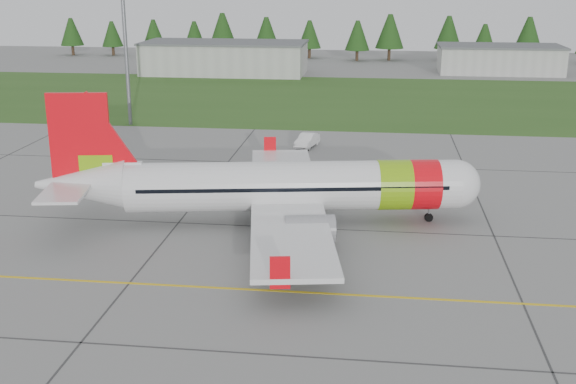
# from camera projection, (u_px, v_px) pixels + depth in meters

# --- Properties ---
(ground) EXTENTS (320.00, 320.00, 0.00)m
(ground) POSITION_uv_depth(u_px,v_px,m) (355.00, 360.00, 37.74)
(ground) COLOR gray
(ground) RESTS_ON ground
(aircraft) EXTENTS (35.25, 32.87, 10.73)m
(aircraft) POSITION_uv_depth(u_px,v_px,m) (282.00, 187.00, 57.55)
(aircraft) COLOR silver
(aircraft) RESTS_ON ground
(service_van) EXTENTS (1.99, 1.92, 4.79)m
(service_van) POSITION_uv_depth(u_px,v_px,m) (307.00, 127.00, 83.50)
(service_van) COLOR silver
(service_van) RESTS_ON ground
(grass_strip) EXTENTS (320.00, 50.00, 0.03)m
(grass_strip) POSITION_uv_depth(u_px,v_px,m) (373.00, 100.00, 115.61)
(grass_strip) COLOR #30561E
(grass_strip) RESTS_ON ground
(taxi_guideline) EXTENTS (120.00, 0.25, 0.02)m
(taxi_guideline) POSITION_uv_depth(u_px,v_px,m) (359.00, 295.00, 45.34)
(taxi_guideline) COLOR gold
(taxi_guideline) RESTS_ON ground
(hangar_west) EXTENTS (32.00, 14.00, 6.00)m
(hangar_west) POSITION_uv_depth(u_px,v_px,m) (225.00, 59.00, 144.87)
(hangar_west) COLOR #A8A8A3
(hangar_west) RESTS_ON ground
(hangar_east) EXTENTS (24.00, 12.00, 5.20)m
(hangar_east) POSITION_uv_depth(u_px,v_px,m) (499.00, 60.00, 146.10)
(hangar_east) COLOR #A8A8A3
(hangar_east) RESTS_ON ground
(floodlight_mast) EXTENTS (0.50, 0.50, 20.00)m
(floodlight_mast) POSITION_uv_depth(u_px,v_px,m) (126.00, 49.00, 93.69)
(floodlight_mast) COLOR slate
(floodlight_mast) RESTS_ON ground
(treeline) EXTENTS (160.00, 8.00, 10.00)m
(treeline) POSITION_uv_depth(u_px,v_px,m) (376.00, 38.00, 167.34)
(treeline) COLOR #1C3F14
(treeline) RESTS_ON ground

